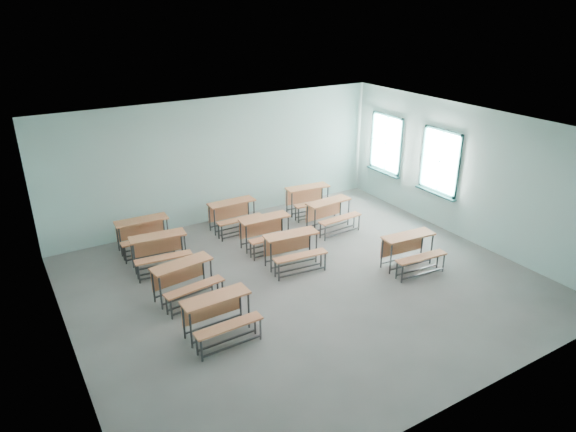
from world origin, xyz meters
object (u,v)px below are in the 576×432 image
at_px(desk_unit_r0c0, 219,312).
at_px(desk_unit_r0c2, 411,247).
at_px(desk_unit_r1c1, 293,246).
at_px(desk_unit_r3c0, 144,231).
at_px(desk_unit_r2c2, 331,211).
at_px(desk_unit_r3c2, 309,196).
at_px(desk_unit_r2c0, 159,247).
at_px(desk_unit_r3c1, 234,212).
at_px(desk_unit_r1c0, 185,276).
at_px(desk_unit_r2c1, 267,228).

height_order(desk_unit_r0c0, desk_unit_r0c2, same).
distance_m(desk_unit_r1c1, desk_unit_r3c0, 3.52).
bearing_deg(desk_unit_r0c2, desk_unit_r3c0, 146.34).
bearing_deg(desk_unit_r2c2, desk_unit_r3c2, 81.17).
height_order(desk_unit_r0c2, desk_unit_r2c0, same).
height_order(desk_unit_r0c2, desk_unit_r2c2, same).
distance_m(desk_unit_r2c2, desk_unit_r3c2, 1.15).
xyz_separation_m(desk_unit_r0c0, desk_unit_r3c1, (2.14, 3.89, 0.00)).
xyz_separation_m(desk_unit_r2c2, desk_unit_r3c2, (0.10, 1.15, 0.00)).
relative_size(desk_unit_r0c0, desk_unit_r3c2, 0.96).
relative_size(desk_unit_r2c0, desk_unit_r3c1, 1.06).
xyz_separation_m(desk_unit_r0c0, desk_unit_r1c0, (-0.07, 1.45, 0.00)).
relative_size(desk_unit_r0c0, desk_unit_r3c0, 0.99).
bearing_deg(desk_unit_r2c0, desk_unit_r1c0, -82.98).
distance_m(desk_unit_r2c0, desk_unit_r3c0, 1.02).
bearing_deg(desk_unit_r0c2, desk_unit_r3c2, 98.31).
distance_m(desk_unit_r3c1, desk_unit_r3c2, 2.22).
bearing_deg(desk_unit_r2c0, desk_unit_r1c1, -23.43).
bearing_deg(desk_unit_r2c0, desk_unit_r2c1, -1.54).
relative_size(desk_unit_r3c0, desk_unit_r3c1, 1.03).
bearing_deg(desk_unit_r0c0, desk_unit_r1c0, 91.15).
relative_size(desk_unit_r0c2, desk_unit_r1c0, 0.99).
bearing_deg(desk_unit_r3c0, desk_unit_r1c0, -86.02).
bearing_deg(desk_unit_r1c1, desk_unit_r2c1, 98.91).
distance_m(desk_unit_r2c0, desk_unit_r3c1, 2.43).
height_order(desk_unit_r1c0, desk_unit_r3c1, same).
bearing_deg(desk_unit_r2c2, desk_unit_r0c0, -151.54).
distance_m(desk_unit_r2c0, desk_unit_r3c2, 4.54).
height_order(desk_unit_r1c1, desk_unit_r2c1, same).
height_order(desk_unit_r2c2, desk_unit_r3c2, same).
relative_size(desk_unit_r2c0, desk_unit_r3c0, 1.04).
distance_m(desk_unit_r1c1, desk_unit_r3c1, 2.40).
xyz_separation_m(desk_unit_r0c0, desk_unit_r1c1, (2.41, 1.50, 0.00)).
height_order(desk_unit_r1c0, desk_unit_r3c2, same).
height_order(desk_unit_r0c2, desk_unit_r3c2, same).
xyz_separation_m(desk_unit_r1c0, desk_unit_r1c1, (2.47, 0.05, 0.00)).
relative_size(desk_unit_r1c1, desk_unit_r2c0, 1.00).
height_order(desk_unit_r1c0, desk_unit_r2c2, same).
bearing_deg(desk_unit_r0c0, desk_unit_r3c0, 90.51).
distance_m(desk_unit_r1c0, desk_unit_r2c2, 4.48).
relative_size(desk_unit_r1c0, desk_unit_r1c1, 1.01).
distance_m(desk_unit_r2c1, desk_unit_r3c1, 1.32).
xyz_separation_m(desk_unit_r2c2, desk_unit_r3c1, (-2.11, 1.21, 0.00)).
bearing_deg(desk_unit_r2c0, desk_unit_r2c2, 2.88).
bearing_deg(desk_unit_r3c1, desk_unit_r3c2, -1.59).
distance_m(desk_unit_r1c1, desk_unit_r2c1, 1.09).
bearing_deg(desk_unit_r3c0, desk_unit_r3c1, 1.32).
distance_m(desk_unit_r1c0, desk_unit_r1c1, 2.47).
distance_m(desk_unit_r2c2, desk_unit_r3c1, 2.44).
bearing_deg(desk_unit_r1c1, desk_unit_r1c0, -172.61).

